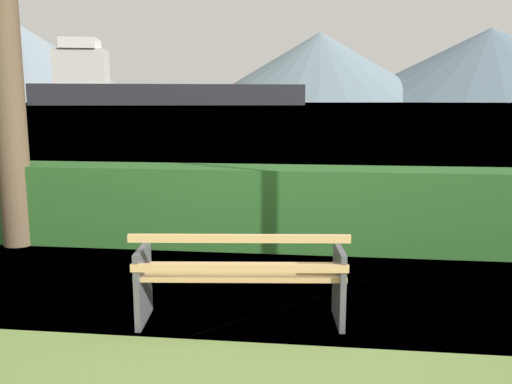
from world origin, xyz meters
name	(u,v)px	position (x,y,z in m)	size (l,w,h in m)	color
ground_plane	(241,320)	(0.00, 0.00, 0.00)	(1400.00, 1400.00, 0.00)	olive
water_surface	(319,104)	(0.00, 309.57, 0.00)	(620.00, 620.00, 0.00)	#6B8EA3
park_bench	(241,276)	(0.01, -0.06, 0.43)	(1.85, 0.75, 0.87)	tan
hedge_row	(268,207)	(0.00, 2.46, 0.53)	(8.61, 0.73, 1.07)	#285B23
cargo_ship_large	(150,87)	(-65.16, 199.40, 6.91)	(104.65, 39.89, 24.71)	#232328
distant_hills	(309,65)	(-11.22, 582.00, 38.76)	(782.23, 351.67, 80.13)	gray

